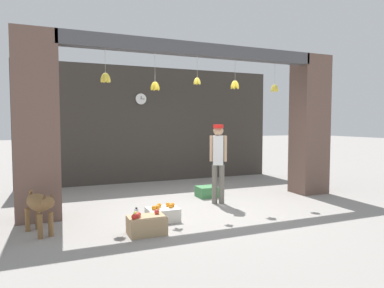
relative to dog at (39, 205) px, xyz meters
The scene contains 12 objects.
ground_plane 2.92m from the dog, 11.62° to the left, with size 60.00×60.00×0.00m, color gray.
shop_back_wall 4.84m from the dog, 53.09° to the left, with size 7.01×0.12×3.12m, color #38332D.
shop_pillar_left 1.43m from the dog, 91.93° to the left, with size 0.70×0.60×3.12m, color brown.
shop_pillar_right 5.86m from the dog, ahead, with size 0.70×0.60×3.12m, color brown.
storefront_awning 3.86m from the dog, 13.96° to the left, with size 5.11×0.24×0.93m.
dog is the anchor object (origin of this frame).
shopkeeper 3.36m from the dog, 12.27° to the left, with size 0.31×0.30×1.59m.
fruit_crate_oranges 1.88m from the dog, ahead, with size 0.51×0.39×0.29m.
fruit_crate_apples 1.57m from the dog, 21.82° to the right, with size 0.54×0.38×0.33m.
produce_box_green 3.57m from the dog, 22.14° to the left, with size 0.41×0.39×0.23m, color #42844C.
water_bottle 1.49m from the dog, ahead, with size 0.06×0.06×0.23m.
wall_clock 4.78m from the dog, 56.52° to the left, with size 0.31×0.03×0.31m.
Camera 1 is at (-2.66, -5.93, 1.62)m, focal length 32.00 mm.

